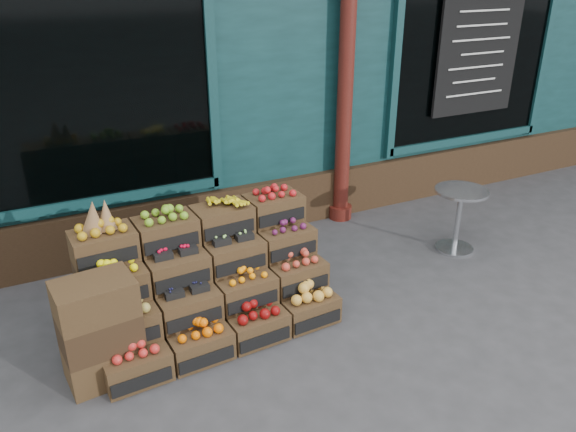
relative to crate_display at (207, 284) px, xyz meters
name	(u,v)px	position (x,y,z in m)	size (l,w,h in m)	color
ground	(344,330)	(1.01, -0.64, -0.39)	(60.00, 60.00, 0.00)	#363639
shop_facade	(164,2)	(1.01, 4.47, 2.01)	(12.00, 6.24, 4.80)	#0F3435
crate_display	(207,284)	(0.00, 0.00, 0.00)	(2.08, 1.10, 1.27)	#422E1A
spare_crates	(100,331)	(-0.94, -0.32, 0.03)	(0.60, 0.45, 0.84)	#422E1A
bistro_table	(459,213)	(2.90, 0.11, 0.05)	(0.57, 0.57, 0.71)	silver
shopkeeper	(101,145)	(-0.42, 2.31, 0.66)	(0.77, 0.50, 2.11)	#1A5C25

